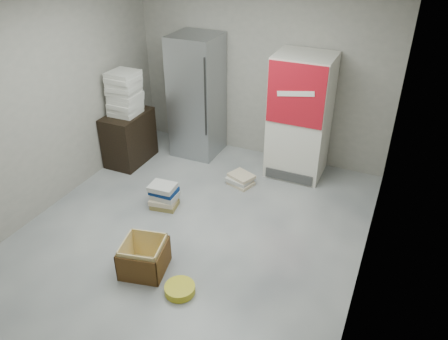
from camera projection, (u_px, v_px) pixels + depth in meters
ground at (185, 240)px, 5.27m from camera, size 5.00×5.00×0.00m
room_shell at (177, 100)px, 4.36m from camera, size 4.04×5.04×2.82m
steel_fridge at (197, 96)px, 6.78m from camera, size 0.70×0.72×1.90m
coke_cooler at (300, 117)px, 6.22m from camera, size 0.80×0.73×1.80m
wood_shelf at (129, 138)px, 6.78m from camera, size 0.50×0.80×0.80m
supply_box_stack at (124, 93)px, 6.41m from camera, size 0.45×0.44×0.65m
phonebook_stack_main at (164, 196)px, 5.80m from camera, size 0.38×0.32×0.34m
phonebook_stack_side at (240, 180)px, 6.32m from camera, size 0.43×0.40×0.15m
cardboard_box at (144, 259)px, 4.77m from camera, size 0.55×0.55×0.38m
bucket_lid at (180, 289)px, 4.53m from camera, size 0.33×0.33×0.09m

